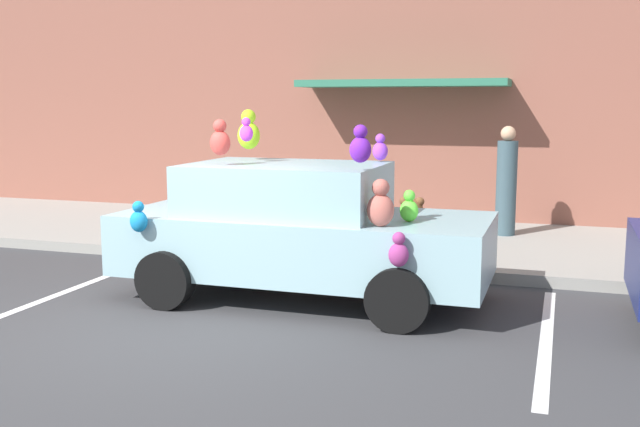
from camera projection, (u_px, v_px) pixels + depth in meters
The scene contains 8 objects.
ground_plane at pixel (153, 332), 7.24m from camera, with size 60.00×60.00×0.00m, color #38383A.
sidewalk at pixel (316, 237), 11.92m from camera, with size 24.00×4.00×0.15m, color gray.
storefront_building at pixel (354, 49), 13.46m from camera, with size 24.00×1.25×6.40m.
parking_stripe_front at pixel (546, 338), 7.04m from camera, with size 0.12×3.60×0.01m, color silver.
parking_stripe_rear at pixel (64, 292), 8.74m from camera, with size 0.12×3.60×0.01m, color silver.
plush_covered_car at pixel (298, 229), 8.38m from camera, with size 4.16×2.01×2.15m.
teddy_bear_on_sidewalk at pixel (411, 229), 9.99m from camera, with size 0.43×0.36×0.82m.
pedestrian_near_shopfront at pixel (506, 184), 11.58m from camera, with size 0.32×0.32×1.71m.
Camera 1 is at (3.75, -6.12, 2.24)m, focal length 41.48 mm.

